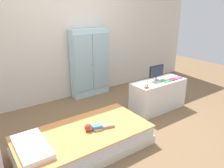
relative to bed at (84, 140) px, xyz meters
name	(u,v)px	position (x,y,z in m)	size (l,w,h in m)	color
ground_plane	(118,129)	(0.67, 0.17, -0.14)	(10.00, 10.00, 0.02)	brown
back_wall	(68,29)	(0.67, 1.74, 1.22)	(6.40, 0.05, 2.70)	silver
bed	(84,140)	(0.00, 0.00, 0.00)	(1.68, 0.87, 0.27)	silver
pillow	(32,147)	(-0.64, 0.00, 0.17)	(0.32, 0.62, 0.06)	white
doll	(94,127)	(0.12, -0.05, 0.17)	(0.39, 0.18, 0.10)	#4C84C6
wardrobe	(90,63)	(1.01, 1.58, 0.55)	(0.79, 0.25, 1.35)	silver
tv_stand	(158,95)	(1.64, 0.29, 0.13)	(1.01, 0.41, 0.53)	silver
tv_monitor	(157,72)	(1.64, 0.36, 0.55)	(0.32, 0.10, 0.26)	#99999E
rocking_horse_toy	(147,84)	(1.22, 0.17, 0.46)	(0.10, 0.04, 0.12)	#8E6642
book_green	(166,81)	(1.72, 0.20, 0.41)	(0.16, 0.09, 0.01)	#429E51
book_red	(173,79)	(1.89, 0.20, 0.41)	(0.13, 0.10, 0.02)	#CC3838
book_purple	(178,78)	(2.02, 0.20, 0.41)	(0.16, 0.10, 0.02)	#8E51B2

